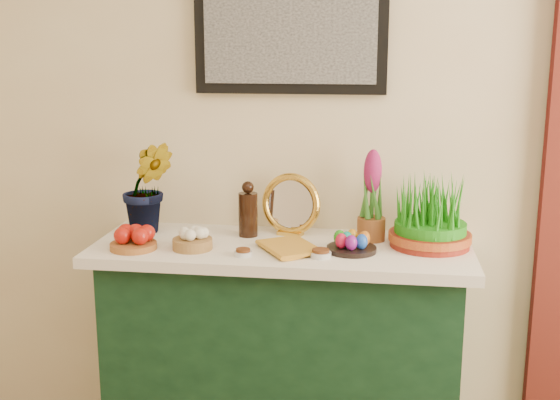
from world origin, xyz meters
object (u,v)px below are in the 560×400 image
object	(u,v)px
wheatgrass_sabzeh	(431,218)
mirror	(291,205)
sideboard	(282,359)
book	(267,250)
hyacinth_green	(147,172)

from	to	relation	value
wheatgrass_sabzeh	mirror	bearing A→B (deg)	169.89
sideboard	book	xyz separation A→B (m)	(-0.03, -0.13, 0.48)
hyacinth_green	mirror	world-z (taller)	hyacinth_green
hyacinth_green	mirror	xyz separation A→B (m)	(0.56, 0.05, -0.12)
book	wheatgrass_sabzeh	xyz separation A→B (m)	(0.58, 0.18, 0.09)
sideboard	wheatgrass_sabzeh	xyz separation A→B (m)	(0.54, 0.05, 0.57)
sideboard	book	distance (m)	0.50
sideboard	mirror	distance (m)	0.60
mirror	book	world-z (taller)	mirror
hyacinth_green	sideboard	bearing A→B (deg)	-27.54
hyacinth_green	book	world-z (taller)	hyacinth_green
hyacinth_green	wheatgrass_sabzeh	bearing A→B (deg)	-20.20
book	hyacinth_green	bearing A→B (deg)	124.13
sideboard	hyacinth_green	world-z (taller)	hyacinth_green
mirror	book	distance (m)	0.29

